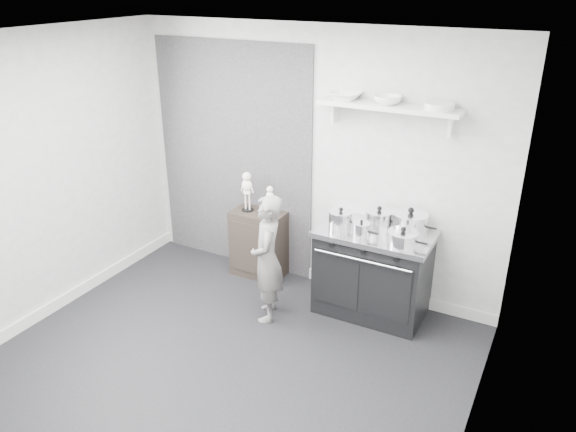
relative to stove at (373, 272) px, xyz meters
The scene contains 16 objects.
ground 1.75m from the stove, 119.12° to the right, with size 4.00×4.00×0.00m, color black.
room_shell 2.00m from the stove, 124.48° to the right, with size 4.02×3.62×2.71m.
wall_shelf 1.58m from the stove, 96.29° to the left, with size 1.30×0.26×0.24m.
stove is the anchor object (origin of this frame).
side_cabinet 1.38m from the stove, behind, with size 0.58×0.34×0.75m, color black.
child 1.04m from the stove, 146.89° to the right, with size 0.46×0.30×1.27m, color slate.
pot_front_left 0.62m from the stove, 167.08° to the right, with size 0.32×0.23×0.20m.
pot_back_left 0.53m from the stove, 96.22° to the left, with size 0.36×0.27×0.21m.
pot_back_right 0.62m from the stove, 20.88° to the left, with size 0.42×0.33×0.26m.
pot_front_right 0.61m from the stove, 28.30° to the right, with size 0.36×0.28×0.18m.
pot_front_center 0.54m from the stove, 114.31° to the right, with size 0.25×0.16×0.17m.
skeleton_full 1.60m from the stove, behind, with size 0.14×0.09×0.50m, color white, non-canonical shape.
skeleton_torso 1.32m from the stove, behind, with size 0.10×0.07×0.37m, color white, non-canonical shape.
bowl_large 1.70m from the stove, 156.27° to the left, with size 0.30×0.30×0.07m, color white.
bowl_small 1.65m from the stove, 100.52° to the left, with size 0.25×0.25×0.08m, color white.
plate_stack 1.69m from the stove, 24.42° to the left, with size 0.26×0.26×0.06m, color silver.
Camera 1 is at (2.32, -3.15, 3.12)m, focal length 35.00 mm.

